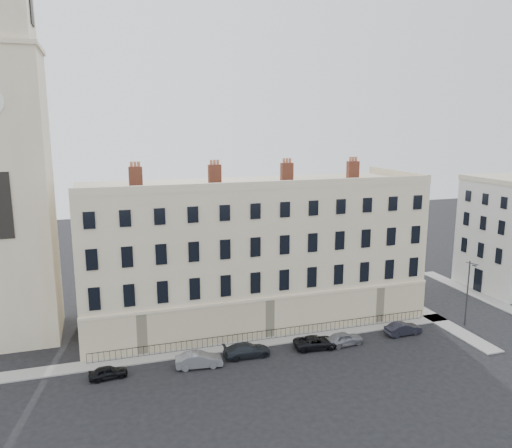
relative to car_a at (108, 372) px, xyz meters
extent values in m
plane|color=black|center=(21.72, -2.31, -0.54)|extent=(160.00, 160.00, 0.00)
cube|color=beige|center=(15.72, 9.69, 6.96)|extent=(36.00, 12.00, 15.00)
cube|color=beige|center=(15.72, 3.61, 1.46)|extent=(36.10, 0.18, 4.00)
cube|color=beige|center=(33.80, 9.69, 1.46)|extent=(0.18, 12.10, 4.00)
cube|color=beige|center=(15.72, 3.84, 14.86)|extent=(36.00, 0.35, 0.80)
cube|color=beige|center=(33.57, 9.69, 14.86)|extent=(0.35, 12.00, 0.80)
cube|color=brown|center=(3.72, 9.69, 15.46)|extent=(1.30, 0.70, 2.00)
cube|color=brown|center=(11.72, 9.69, 15.46)|extent=(1.30, 0.70, 2.00)
cube|color=brown|center=(19.72, 9.69, 15.46)|extent=(1.30, 0.70, 2.00)
cube|color=brown|center=(27.72, 9.69, 15.46)|extent=(1.30, 0.70, 2.00)
cube|color=beige|center=(-8.28, 11.69, 13.46)|extent=(8.00, 8.00, 28.00)
cube|color=gray|center=(11.72, 2.69, -0.48)|extent=(48.00, 2.00, 0.12)
cube|color=gray|center=(34.72, 5.69, -0.48)|extent=(2.00, 24.00, 0.12)
cube|color=gray|center=(44.72, 7.69, -0.48)|extent=(2.00, 20.00, 0.12)
cube|color=black|center=(15.72, 3.09, 0.48)|extent=(35.00, 0.04, 0.04)
cube|color=black|center=(15.72, 3.09, -0.42)|extent=(35.00, 0.04, 0.04)
imported|color=black|center=(0.00, 0.00, 0.00)|extent=(3.28, 1.52, 1.09)
imported|color=slate|center=(7.71, -0.37, 0.13)|extent=(4.25, 1.85, 1.36)
imported|color=black|center=(12.31, 0.28, 0.09)|extent=(4.42, 1.84, 1.28)
imported|color=black|center=(19.13, -0.04, 0.05)|extent=(4.47, 2.38, 1.20)
imported|color=gray|center=(22.02, -0.25, 0.11)|extent=(3.99, 1.90, 1.32)
imported|color=black|center=(28.92, 0.13, 0.09)|extent=(3.89, 1.48, 1.26)
cylinder|color=#333339|center=(36.72, 0.33, 2.98)|extent=(0.14, 0.14, 7.06)
cylinder|color=#333339|center=(36.51, -0.25, 6.42)|extent=(0.55, 1.27, 0.09)
cube|color=#333339|center=(36.29, -0.83, 6.38)|extent=(0.30, 0.47, 0.11)
camera|label=1|loc=(0.08, -40.73, 20.56)|focal=35.00mm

